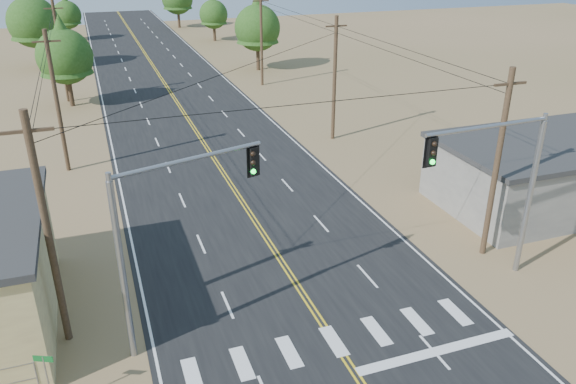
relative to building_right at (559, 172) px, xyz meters
name	(u,v)px	position (x,y,z in m)	size (l,w,h in m)	color
road	(216,162)	(-19.00, 14.00, -1.99)	(15.00, 200.00, 0.02)	black
building_right	(559,172)	(0.00, 0.00, 0.00)	(15.00, 8.00, 4.00)	gray
utility_pole_left_near	(48,232)	(-29.50, -4.00, 3.12)	(1.80, 0.30, 10.00)	#4C3826
utility_pole_left_mid	(57,102)	(-29.50, 16.00, 3.12)	(1.80, 0.30, 10.00)	#4C3826
utility_pole_left_far	(60,51)	(-29.50, 36.00, 3.12)	(1.80, 0.30, 10.00)	#4C3826
utility_pole_right_near	(497,164)	(-8.50, -4.00, 3.12)	(1.80, 0.30, 10.00)	#4C3826
utility_pole_right_mid	(335,78)	(-8.50, 16.00, 3.12)	(1.80, 0.30, 10.00)	#4C3826
utility_pole_right_far	(261,39)	(-8.50, 36.00, 3.12)	(1.80, 0.30, 10.00)	#4C3826
signal_mast_left	(164,225)	(-25.25, -5.49, 3.41)	(6.21, 2.02, 8.03)	gray
signal_mast_right	(504,175)	(-9.85, -6.10, 3.57)	(6.55, 0.75, 8.27)	gray
street_sign	(46,374)	(-30.00, -8.00, -0.38)	(0.66, 0.33, 2.41)	gray
tree_left_near	(64,51)	(-29.12, 34.04, 3.46)	(5.36, 5.36, 8.93)	#3F2D1E
tree_left_mid	(32,17)	(-32.81, 54.11, 4.42)	(6.30, 6.30, 10.50)	#3F2D1E
tree_left_far	(67,12)	(-29.13, 75.61, 2.51)	(4.43, 4.43, 7.38)	#3F2D1E
tree_right_near	(257,23)	(-6.58, 43.91, 3.78)	(5.67, 5.67, 9.45)	#3F2D1E
tree_right_mid	(213,11)	(-6.88, 67.46, 2.61)	(4.53, 4.53, 7.54)	#3F2D1E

